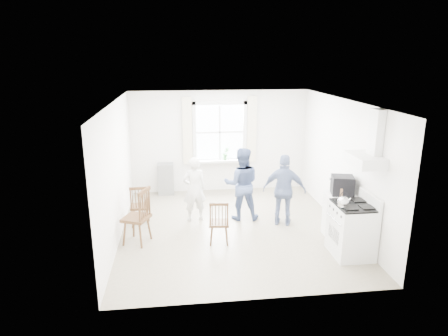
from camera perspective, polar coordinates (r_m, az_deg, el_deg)
room_shell at (r=7.86m, az=1.39°, el=0.06°), size 4.62×5.12×2.64m
window_assembly at (r=10.18m, az=-0.60°, el=4.63°), size 1.88×0.24×1.70m
range_hood at (r=7.07m, az=19.94°, el=2.35°), size 0.45×0.76×0.94m
shelf_unit at (r=10.27m, az=-8.30°, el=-1.55°), size 0.40×0.30×0.80m
gas_stove at (r=7.44m, az=17.80°, el=-8.33°), size 0.68×0.76×1.12m
kettle at (r=7.06m, az=16.67°, el=-4.67°), size 0.19×0.19×0.27m
low_cabinet at (r=8.06m, az=16.20°, el=-6.55°), size 0.50×0.55×0.90m
stereo_stack at (r=7.83m, az=16.56°, el=-2.38°), size 0.47×0.44×0.36m
cardboard_box at (r=7.80m, az=16.85°, el=-3.18°), size 0.27×0.20×0.17m
windsor_chair_a at (r=8.36m, az=-12.00°, el=-4.75°), size 0.39×0.38×0.89m
windsor_chair_b at (r=7.42m, az=-0.73°, el=-7.21°), size 0.40×0.40×0.87m
windsor_chair_c at (r=7.58m, az=-11.73°, el=-5.93°), size 0.59×0.60×1.09m
person_left at (r=8.48m, az=-4.29°, el=-3.03°), size 0.61×0.61×1.40m
person_mid at (r=8.52m, az=2.52°, el=-2.29°), size 0.85×0.85×1.58m
person_right at (r=8.32m, az=8.61°, el=-3.16°), size 1.13×1.13×1.51m
potted_plant at (r=10.21m, az=0.25°, el=2.09°), size 0.20×0.20×0.33m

